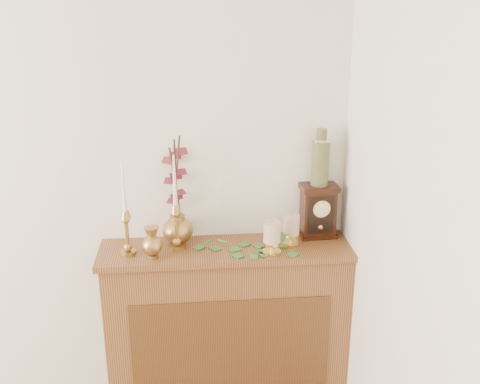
{
  "coord_description": "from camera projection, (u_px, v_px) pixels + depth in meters",
  "views": [
    {
      "loc": [
        1.23,
        -0.37,
        2.08
      ],
      "look_at": [
        1.46,
        2.05,
        1.23
      ],
      "focal_mm": 42.0,
      "sensor_mm": 36.0,
      "label": 1
    }
  ],
  "objects": [
    {
      "name": "pillar_candle_left",
      "position": [
        291.0,
        229.0,
        2.71
      ],
      "size": [
        0.09,
        0.09,
        0.17
      ],
      "rotation": [
        0.0,
        0.0,
        0.13
      ],
      "color": "#E0B84E",
      "rests_on": "console_shelf"
    },
    {
      "name": "bud_vase",
      "position": [
        152.0,
        243.0,
        2.58
      ],
      "size": [
        0.1,
        0.1,
        0.15
      ],
      "rotation": [
        0.0,
        0.0,
        -0.21
      ],
      "color": "#B08346",
      "rests_on": "console_shelf"
    },
    {
      "name": "candlestick_left",
      "position": [
        126.0,
        225.0,
        2.59
      ],
      "size": [
        0.08,
        0.08,
        0.45
      ],
      "rotation": [
        0.0,
        0.0,
        -0.06
      ],
      "color": "#B08346",
      "rests_on": "console_shelf"
    },
    {
      "name": "ceramic_vase",
      "position": [
        320.0,
        160.0,
        2.72
      ],
      "size": [
        0.09,
        0.09,
        0.28
      ],
      "rotation": [
        0.0,
        0.0,
        0.06
      ],
      "color": "#1C382D",
      "rests_on": "mantel_clock"
    },
    {
      "name": "mantel_clock",
      "position": [
        318.0,
        211.0,
        2.8
      ],
      "size": [
        0.19,
        0.14,
        0.27
      ],
      "rotation": [
        0.0,
        0.0,
        0.06
      ],
      "color": "black",
      "rests_on": "console_shelf"
    },
    {
      "name": "ivy_garland",
      "position": [
        241.0,
        248.0,
        2.67
      ],
      "size": [
        0.5,
        0.19,
        0.09
      ],
      "rotation": [
        0.0,
        0.0,
        0.42
      ],
      "color": "#356E2A",
      "rests_on": "console_shelf"
    },
    {
      "name": "console_shelf",
      "position": [
        228.0,
        334.0,
        2.88
      ],
      "size": [
        1.24,
        0.34,
        0.93
      ],
      "color": "brown",
      "rests_on": "ground"
    },
    {
      "name": "ginger_jar",
      "position": [
        176.0,
        193.0,
        2.72
      ],
      "size": [
        0.23,
        0.24,
        0.56
      ],
      "rotation": [
        0.0,
        0.0,
        -0.08
      ],
      "color": "#B08346",
      "rests_on": "console_shelf"
    },
    {
      "name": "pillar_candle_right",
      "position": [
        272.0,
        236.0,
        2.62
      ],
      "size": [
        0.09,
        0.09,
        0.17
      ],
      "rotation": [
        0.0,
        0.0,
        0.11
      ],
      "color": "#E0B84E",
      "rests_on": "console_shelf"
    },
    {
      "name": "candlestick_center",
      "position": [
        176.0,
        219.0,
        2.65
      ],
      "size": [
        0.08,
        0.08,
        0.47
      ],
      "rotation": [
        0.0,
        0.0,
        -0.28
      ],
      "color": "#B08346",
      "rests_on": "console_shelf"
    }
  ]
}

